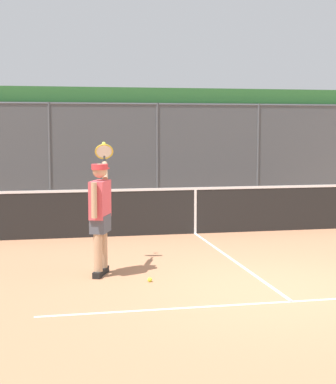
{
  "coord_description": "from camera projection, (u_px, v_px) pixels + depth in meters",
  "views": [
    {
      "loc": [
        3.04,
        7.7,
        2.2
      ],
      "look_at": [
        0.9,
        -2.85,
        1.05
      ],
      "focal_mm": 57.38,
      "sensor_mm": 36.0,
      "label": 1
    }
  ],
  "objects": [
    {
      "name": "ground_plane",
      "position": [
        274.0,
        289.0,
        8.34
      ],
      "size": [
        60.0,
        60.0,
        0.0
      ],
      "primitive_type": "plane",
      "color": "#B27551"
    },
    {
      "name": "court_line_markings",
      "position": [
        303.0,
        309.0,
        7.41
      ],
      "size": [
        8.23,
        9.24,
        0.01
      ],
      "color": "white",
      "rests_on": "ground"
    },
    {
      "name": "fence_backdrop",
      "position": [
        153.0,
        148.0,
        17.27
      ],
      "size": [
        20.28,
        1.37,
        3.26
      ],
      "color": "#474C51",
      "rests_on": "ground"
    },
    {
      "name": "tennis_net",
      "position": [
        195.0,
        210.0,
        12.62
      ],
      "size": [
        10.57,
        0.09,
        1.07
      ],
      "color": "#2D2D2D",
      "rests_on": "ground"
    },
    {
      "name": "tennis_player",
      "position": [
        100.0,
        210.0,
        9.04
      ],
      "size": [
        0.49,
        1.38,
        1.95
      ],
      "rotation": [
        0.0,
        0.0,
        -1.95
      ],
      "color": "black",
      "rests_on": "ground"
    },
    {
      "name": "tennis_ball_by_sideline",
      "position": [
        150.0,
        280.0,
        8.72
      ],
      "size": [
        0.07,
        0.07,
        0.07
      ],
      "primitive_type": "sphere",
      "color": "#CCDB33",
      "rests_on": "ground"
    }
  ]
}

